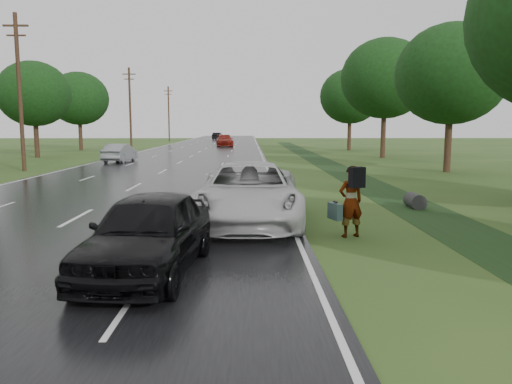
{
  "coord_description": "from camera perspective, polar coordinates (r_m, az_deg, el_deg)",
  "views": [
    {
      "loc": [
        5.5,
        -7.72,
        2.96
      ],
      "look_at": [
        5.67,
        4.69,
        1.3
      ],
      "focal_mm": 35.0,
      "sensor_mm": 36.0,
      "label": 1
    }
  ],
  "objects": [
    {
      "name": "road",
      "position": [
        53.08,
        -6.78,
        4.39
      ],
      "size": [
        14.0,
        180.0,
        0.04
      ],
      "primitive_type": "cube",
      "color": "black",
      "rests_on": "ground"
    },
    {
      "name": "edge_stripe_east",
      "position": [
        52.81,
        0.54,
        4.46
      ],
      "size": [
        0.12,
        180.0,
        0.01
      ],
      "primitive_type": "cube",
      "color": "silver",
      "rests_on": "road"
    },
    {
      "name": "edge_stripe_west",
      "position": [
        54.2,
        -13.92,
        4.32
      ],
      "size": [
        0.12,
        180.0,
        0.01
      ],
      "primitive_type": "cube",
      "color": "silver",
      "rests_on": "road"
    },
    {
      "name": "center_line",
      "position": [
        53.08,
        -6.78,
        4.42
      ],
      "size": [
        0.12,
        180.0,
        0.01
      ],
      "primitive_type": "cube",
      "color": "silver",
      "rests_on": "road"
    },
    {
      "name": "drainage_ditch",
      "position": [
        27.25,
        11.91,
        1.3
      ],
      "size": [
        2.2,
        120.0,
        0.56
      ],
      "color": "black",
      "rests_on": "ground"
    },
    {
      "name": "utility_pole_mid",
      "position": [
        35.93,
        -25.41,
        10.47
      ],
      "size": [
        1.6,
        0.26,
        10.0
      ],
      "color": "#351E15",
      "rests_on": "ground"
    },
    {
      "name": "utility_pole_far",
      "position": [
        64.45,
        -14.19,
        9.38
      ],
      "size": [
        1.6,
        0.26,
        10.0
      ],
      "color": "#351E15",
      "rests_on": "ground"
    },
    {
      "name": "utility_pole_distant",
      "position": [
        93.9,
        -9.94,
        8.88
      ],
      "size": [
        1.6,
        0.26,
        10.0
      ],
      "color": "#351E15",
      "rests_on": "ground"
    },
    {
      "name": "tree_east_c",
      "position": [
        34.31,
        21.44,
        12.42
      ],
      "size": [
        7.0,
        7.0,
        9.29
      ],
      "color": "#351E15",
      "rests_on": "ground"
    },
    {
      "name": "tree_east_d",
      "position": [
        47.53,
        14.54,
        12.44
      ],
      "size": [
        8.0,
        8.0,
        10.76
      ],
      "color": "#351E15",
      "rests_on": "ground"
    },
    {
      "name": "tree_east_f",
      "position": [
        61.0,
        10.72,
        10.7
      ],
      "size": [
        7.2,
        7.2,
        9.62
      ],
      "color": "#351E15",
      "rests_on": "ground"
    },
    {
      "name": "tree_west_d",
      "position": [
        50.78,
        -24.04,
        10.21
      ],
      "size": [
        6.6,
        6.6,
        8.8
      ],
      "color": "#351E15",
      "rests_on": "ground"
    },
    {
      "name": "tree_west_f",
      "position": [
        64.1,
        -19.59,
        10.03
      ],
      "size": [
        7.0,
        7.0,
        9.29
      ],
      "color": "#351E15",
      "rests_on": "ground"
    },
    {
      "name": "pedestrian",
      "position": [
        13.42,
        10.72,
        -0.97
      ],
      "size": [
        0.99,
        0.76,
        1.91
      ],
      "rotation": [
        0.0,
        0.0,
        3.46
      ],
      "color": "#A5998C",
      "rests_on": "ground"
    },
    {
      "name": "white_pickup",
      "position": [
        14.94,
        -0.8,
        -0.12
      ],
      "size": [
        3.2,
        6.63,
        1.82
      ],
      "primitive_type": "imported",
      "rotation": [
        0.0,
        0.0,
        -0.03
      ],
      "color": "#BBBBBB",
      "rests_on": "road"
    },
    {
      "name": "dark_sedan",
      "position": [
        10.14,
        -12.2,
        -4.55
      ],
      "size": [
        2.39,
        4.94,
        1.63
      ],
      "primitive_type": "imported",
      "rotation": [
        0.0,
        0.0,
        -0.1
      ],
      "color": "black",
      "rests_on": "road"
    },
    {
      "name": "silver_sedan",
      "position": [
        41.63,
        -15.29,
        4.34
      ],
      "size": [
        1.94,
        4.55,
        1.46
      ],
      "primitive_type": "imported",
      "rotation": [
        0.0,
        0.0,
        3.05
      ],
      "color": "gray",
      "rests_on": "road"
    },
    {
      "name": "far_car_red",
      "position": [
        70.59,
        -3.6,
        5.9
      ],
      "size": [
        2.8,
        5.8,
        1.63
      ],
      "primitive_type": "imported",
      "rotation": [
        0.0,
        0.0,
        0.09
      ],
      "color": "maroon",
      "rests_on": "road"
    },
    {
      "name": "far_car_dark",
      "position": [
        104.31,
        -4.42,
        6.39
      ],
      "size": [
        2.14,
        4.55,
        1.44
      ],
      "primitive_type": "imported",
      "rotation": [
        0.0,
        0.0,
        3.0
      ],
      "color": "black",
      "rests_on": "road"
    }
  ]
}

